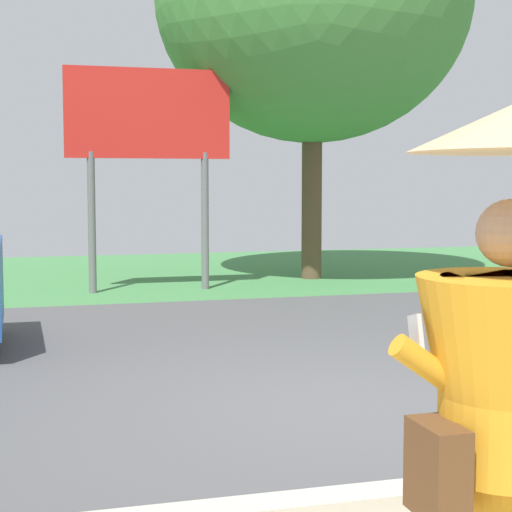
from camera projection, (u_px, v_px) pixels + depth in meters
name	position (u px, v px, depth m)	size (l,w,h in m)	color
ground_plane	(250.00, 342.00, 9.50)	(40.00, 22.00, 0.20)	#4C4C4F
roadside_billboard	(148.00, 130.00, 13.32)	(2.60, 0.12, 3.50)	slate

